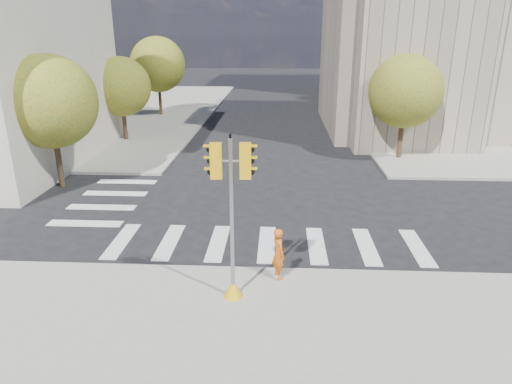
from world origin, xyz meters
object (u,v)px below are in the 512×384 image
Objects in this scene: lamp_far at (362,62)px; traffic_signal at (232,232)px; photographer at (279,254)px; lamp_near at (398,76)px.

lamp_far is 34.99m from traffic_signal.
traffic_signal is 2.10m from photographer.
lamp_near is 1.71× the size of traffic_signal.
lamp_near reaches higher than traffic_signal.
lamp_near is at bearing -90.00° from lamp_far.
traffic_signal is at bearing -104.88° from lamp_far.
photographer is (-7.68, -18.60, -3.61)m from lamp_near.
lamp_far is 33.69m from photographer.
lamp_far is 4.98× the size of photographer.
lamp_far is 1.71× the size of traffic_signal.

